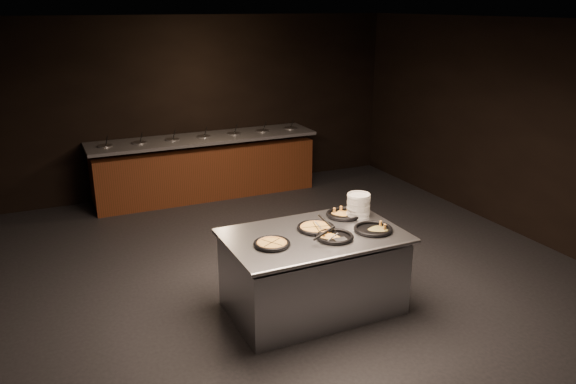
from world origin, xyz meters
name	(u,v)px	position (x,y,z in m)	size (l,w,h in m)	color
room	(299,165)	(0.00, 0.00, 1.45)	(7.02, 8.02, 2.92)	black
salad_bar	(206,170)	(0.00, 3.56, 0.44)	(3.70, 0.83, 1.18)	#602816
serving_counter	(313,273)	(-0.06, -0.47, 0.41)	(1.80, 1.16, 0.86)	silver
plate_stack	(358,205)	(0.62, -0.22, 0.98)	(0.25, 0.25, 0.25)	silver
pan_veggie_whole	(272,243)	(-0.55, -0.56, 0.87)	(0.36, 0.36, 0.04)	black
pan_cheese_whole	(316,228)	(0.02, -0.38, 0.87)	(0.39, 0.39, 0.04)	black
pan_cheese_slices_a	(344,214)	(0.47, -0.16, 0.87)	(0.38, 0.38, 0.04)	black
pan_cheese_slices_b	(335,237)	(0.08, -0.67, 0.87)	(0.38, 0.38, 0.04)	black
pan_veggie_slices	(373,229)	(0.54, -0.66, 0.87)	(0.40, 0.40, 0.04)	black
server_left	(323,224)	(0.05, -0.46, 0.94)	(0.25, 0.31, 0.18)	silver
server_right	(329,235)	(-0.03, -0.74, 0.94)	(0.36, 0.11, 0.17)	silver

